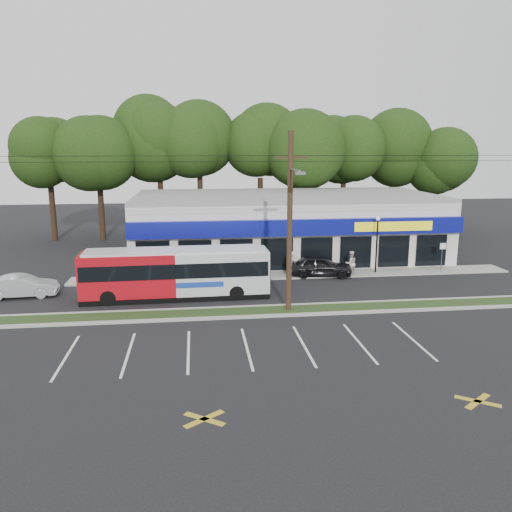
{
  "coord_description": "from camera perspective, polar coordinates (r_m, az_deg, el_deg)",
  "views": [
    {
      "loc": [
        -2.13,
        -25.62,
        9.12
      ],
      "look_at": [
        1.63,
        5.0,
        2.4
      ],
      "focal_mm": 35.0,
      "sensor_mm": 36.0,
      "label": 1
    }
  ],
  "objects": [
    {
      "name": "utility_pole",
      "position": [
        27.26,
        3.56,
        4.45
      ],
      "size": [
        50.0,
        2.77,
        10.0
      ],
      "color": "black",
      "rests_on": "ground"
    },
    {
      "name": "strip_mall",
      "position": [
        42.73,
        3.37,
        3.56
      ],
      "size": [
        25.0,
        12.55,
        5.3
      ],
      "color": "silver",
      "rests_on": "ground"
    },
    {
      "name": "curb_north",
      "position": [
        29.0,
        -2.46,
        -5.9
      ],
      "size": [
        40.0,
        0.25,
        0.14
      ],
      "primitive_type": "cube",
      "color": "#9E9E93",
      "rests_on": "ground"
    },
    {
      "name": "grass_strip",
      "position": [
        28.2,
        -2.32,
        -6.46
      ],
      "size": [
        40.0,
        1.6,
        0.12
      ],
      "primitive_type": "cube",
      "color": "#263817",
      "rests_on": "ground"
    },
    {
      "name": "tree_line",
      "position": [
        51.99,
        -0.24,
        11.51
      ],
      "size": [
        46.76,
        6.76,
        11.83
      ],
      "color": "black",
      "rests_on": "ground"
    },
    {
      "name": "car_dark",
      "position": [
        36.23,
        7.32,
        -1.13
      ],
      "size": [
        4.78,
        2.47,
        1.56
      ],
      "primitive_type": "imported",
      "rotation": [
        0.0,
        0.0,
        1.43
      ],
      "color": "black",
      "rests_on": "ground"
    },
    {
      "name": "pedestrian_a",
      "position": [
        35.41,
        3.93,
        -1.03
      ],
      "size": [
        0.84,
        0.84,
        1.97
      ],
      "primitive_type": "imported",
      "rotation": [
        0.0,
        0.0,
        3.93
      ],
      "color": "beige",
      "rests_on": "ground"
    },
    {
      "name": "curb_south",
      "position": [
        27.4,
        -2.17,
        -7.01
      ],
      "size": [
        40.0,
        0.25,
        0.14
      ],
      "primitive_type": "cube",
      "color": "#9E9E93",
      "rests_on": "ground"
    },
    {
      "name": "ground",
      "position": [
        27.28,
        -2.14,
        -7.25
      ],
      "size": [
        120.0,
        120.0,
        0.0
      ],
      "primitive_type": "plane",
      "color": "black",
      "rests_on": "ground"
    },
    {
      "name": "metrobus",
      "position": [
        31.07,
        -9.12,
        -1.83
      ],
      "size": [
        11.45,
        2.64,
        3.07
      ],
      "rotation": [
        0.0,
        0.0,
        0.02
      ],
      "color": "#AC0D17",
      "rests_on": "ground"
    },
    {
      "name": "sidewalk",
      "position": [
        36.49,
        4.49,
        -2.14
      ],
      "size": [
        32.0,
        2.2,
        0.1
      ],
      "primitive_type": "cube",
      "color": "#9E9E93",
      "rests_on": "ground"
    },
    {
      "name": "sign_post",
      "position": [
        39.44,
        20.52,
        0.44
      ],
      "size": [
        0.45,
        0.1,
        2.23
      ],
      "color": "#59595E",
      "rests_on": "ground"
    },
    {
      "name": "pedestrian_b",
      "position": [
        36.82,
        10.78,
        -0.82
      ],
      "size": [
        1.0,
        0.85,
        1.81
      ],
      "primitive_type": "imported",
      "rotation": [
        0.0,
        0.0,
        3.34
      ],
      "color": "beige",
      "rests_on": "ground"
    },
    {
      "name": "car_silver",
      "position": [
        34.25,
        -25.2,
        -3.14
      ],
      "size": [
        4.36,
        1.86,
        1.4
      ],
      "primitive_type": "imported",
      "rotation": [
        0.0,
        0.0,
        1.66
      ],
      "color": "#AFB2B7",
      "rests_on": "ground"
    },
    {
      "name": "lamp_post",
      "position": [
        37.4,
        13.67,
        2.01
      ],
      "size": [
        0.3,
        0.3,
        4.25
      ],
      "color": "black",
      "rests_on": "ground"
    }
  ]
}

